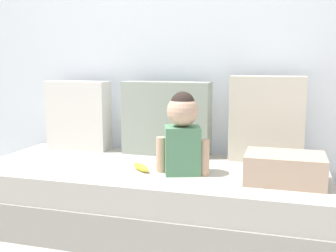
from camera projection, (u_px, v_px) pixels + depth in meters
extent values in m
plane|color=#B2ADA3|center=(151.00, 226.00, 2.49)|extent=(12.00, 12.00, 0.00)
cube|color=silver|center=(176.00, 27.00, 2.83)|extent=(5.30, 0.10, 2.47)
cube|color=#9C978F|center=(151.00, 209.00, 2.47)|extent=(2.10, 0.88, 0.22)
cube|color=#B7B2A8|center=(150.00, 179.00, 2.44)|extent=(2.04, 0.86, 0.16)
cube|color=silver|center=(79.00, 115.00, 2.89)|extent=(0.44, 0.16, 0.48)
cube|color=#99A393|center=(166.00, 118.00, 2.71)|extent=(0.59, 0.16, 0.49)
cube|color=beige|center=(267.00, 119.00, 2.53)|extent=(0.45, 0.16, 0.53)
cube|color=#568E66|center=(182.00, 150.00, 2.25)|extent=(0.23, 0.21, 0.27)
sphere|color=tan|center=(183.00, 111.00, 2.22)|extent=(0.17, 0.17, 0.17)
sphere|color=#2D231E|center=(183.00, 104.00, 2.21)|extent=(0.14, 0.14, 0.14)
cylinder|color=tan|center=(161.00, 155.00, 2.29)|extent=(0.06, 0.06, 0.20)
cylinder|color=tan|center=(204.00, 157.00, 2.22)|extent=(0.06, 0.06, 0.20)
ellipsoid|color=yellow|center=(141.00, 167.00, 2.33)|extent=(0.15, 0.15, 0.04)
cube|color=tan|center=(285.00, 168.00, 2.09)|extent=(0.40, 0.28, 0.15)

